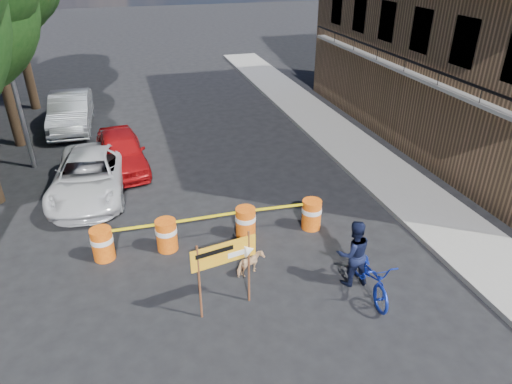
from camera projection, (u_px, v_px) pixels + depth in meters
ground at (262, 304)px, 10.57m from camera, size 120.00×120.00×0.00m
sidewalk_east at (372, 164)px, 17.13m from camera, size 2.40×40.00×0.15m
streetlamp at (6, 47)px, 15.01m from camera, size 1.25×0.18×8.00m
barrel_far_left at (102, 243)px, 11.90m from camera, size 0.58×0.58×0.90m
barrel_mid_left at (167, 234)px, 12.26m from camera, size 0.58×0.58×0.90m
barrel_mid_right at (246, 222)px, 12.82m from camera, size 0.58×0.58×0.90m
barrel_far_right at (311, 214)px, 13.21m from camera, size 0.58×0.58×0.90m
detour_sign at (233, 256)px, 9.84m from camera, size 1.48×0.40×1.93m
pedestrian at (353, 253)px, 10.85m from camera, size 0.88×0.71×1.73m
bicycle at (372, 257)px, 10.47m from camera, size 0.81×1.14×2.05m
dog at (250, 264)px, 11.39m from camera, size 0.80×0.60×0.61m
suv_white at (89, 176)px, 14.92m from camera, size 2.70×5.03×1.34m
sedan_red at (121, 151)px, 16.65m from camera, size 1.98×4.18×1.38m
sedan_silver at (71, 111)px, 20.35m from camera, size 1.74×4.76×1.56m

